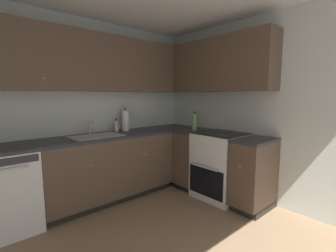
{
  "coord_description": "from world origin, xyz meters",
  "views": [
    {
      "loc": [
        -1.04,
        -1.5,
        1.41
      ],
      "look_at": [
        0.99,
        0.8,
        1.01
      ],
      "focal_mm": 25.12,
      "sensor_mm": 36.0,
      "label": 1
    }
  ],
  "objects_px": {
    "soap_bottle": "(116,126)",
    "paper_towel_roll": "(125,121)",
    "oil_bottle": "(194,121)",
    "dishwasher": "(4,191)",
    "oven_range": "(221,165)"
  },
  "relations": [
    {
      "from": "soap_bottle",
      "to": "paper_towel_roll",
      "type": "relative_size",
      "value": 0.52
    },
    {
      "from": "paper_towel_roll",
      "to": "oil_bottle",
      "type": "bearing_deg",
      "value": -37.72
    },
    {
      "from": "dishwasher",
      "to": "oil_bottle",
      "type": "distance_m",
      "value": 2.49
    },
    {
      "from": "dishwasher",
      "to": "paper_towel_roll",
      "type": "height_order",
      "value": "paper_towel_roll"
    },
    {
      "from": "oven_range",
      "to": "paper_towel_roll",
      "type": "bearing_deg",
      "value": 126.65
    },
    {
      "from": "soap_bottle",
      "to": "oil_bottle",
      "type": "distance_m",
      "value": 1.16
    },
    {
      "from": "dishwasher",
      "to": "soap_bottle",
      "type": "distance_m",
      "value": 1.52
    },
    {
      "from": "oven_range",
      "to": "soap_bottle",
      "type": "distance_m",
      "value": 1.59
    },
    {
      "from": "dishwasher",
      "to": "soap_bottle",
      "type": "relative_size",
      "value": 4.59
    },
    {
      "from": "oven_range",
      "to": "paper_towel_roll",
      "type": "xyz_separation_m",
      "value": [
        -0.84,
        1.12,
        0.59
      ]
    },
    {
      "from": "dishwasher",
      "to": "oven_range",
      "type": "height_order",
      "value": "oven_range"
    },
    {
      "from": "oil_bottle",
      "to": "oven_range",
      "type": "bearing_deg",
      "value": -87.77
    },
    {
      "from": "oven_range",
      "to": "oil_bottle",
      "type": "distance_m",
      "value": 0.75
    },
    {
      "from": "soap_bottle",
      "to": "oil_bottle",
      "type": "bearing_deg",
      "value": -34.22
    },
    {
      "from": "soap_bottle",
      "to": "paper_towel_roll",
      "type": "height_order",
      "value": "paper_towel_roll"
    }
  ]
}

